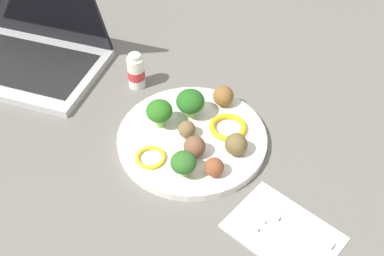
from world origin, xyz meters
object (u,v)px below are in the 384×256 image
at_px(fork, 273,235).
at_px(laptop, 29,49).
at_px(meatball_near_rim, 236,144).
at_px(knife, 286,220).
at_px(plate, 192,139).
at_px(pepper_ring_mid_left, 151,157).
at_px(napkin, 283,232).
at_px(meatball_mid_left, 223,96).
at_px(broccoli_floret_mid_left, 190,102).
at_px(meatball_front_left, 195,147).
at_px(pepper_ring_front_left, 228,127).
at_px(broccoli_floret_mid_right, 183,163).
at_px(broccoli_floret_far_rim, 159,111).
at_px(meatball_back_left, 187,129).
at_px(meatball_front_right, 214,167).
at_px(yogurt_bottle, 136,72).

distance_m(fork, laptop, 0.66).
distance_m(meatball_near_rim, knife, 0.16).
bearing_deg(plate, knife, 177.74).
bearing_deg(pepper_ring_mid_left, knife, -161.03).
bearing_deg(napkin, meatball_mid_left, -26.01).
distance_m(broccoli_floret_mid_left, pepper_ring_mid_left, 0.14).
height_order(meatball_near_rim, meatball_front_left, meatball_near_rim).
height_order(meatball_near_rim, fork, meatball_near_rim).
relative_size(meatball_near_rim, pepper_ring_front_left, 0.58).
bearing_deg(broccoli_floret_mid_right, meatball_mid_left, -64.88).
xyz_separation_m(pepper_ring_mid_left, laptop, (0.41, 0.01, 0.02)).
bearing_deg(fork, broccoli_floret_mid_left, -15.67).
distance_m(broccoli_floret_far_rim, knife, 0.30).
height_order(plate, pepper_ring_front_left, pepper_ring_front_left).
xyz_separation_m(meatball_back_left, knife, (-0.24, 0.00, -0.02)).
height_order(broccoli_floret_mid_right, meatball_front_right, broccoli_floret_mid_right).
bearing_deg(meatball_mid_left, fork, 150.33).
bearing_deg(meatball_front_left, napkin, -179.64).
xyz_separation_m(broccoli_floret_mid_left, meatball_front_left, (-0.08, 0.06, -0.02)).
xyz_separation_m(plate, broccoli_floret_mid_right, (-0.06, 0.07, 0.04)).
relative_size(plate, fork, 2.31).
bearing_deg(broccoli_floret_mid_left, knife, 171.14).
bearing_deg(meatball_back_left, napkin, 175.58).
bearing_deg(laptop, plate, -166.16).
xyz_separation_m(broccoli_floret_mid_left, fork, (-0.28, 0.08, -0.04)).
bearing_deg(meatball_near_rim, plate, 20.07).
xyz_separation_m(broccoli_floret_mid_left, napkin, (-0.29, 0.06, -0.05)).
relative_size(plate, meatball_near_rim, 6.87).
distance_m(broccoli_floret_mid_right, knife, 0.19).
height_order(broccoli_floret_far_rim, laptop, laptop).
bearing_deg(meatball_front_right, meatball_back_left, -14.76).
height_order(meatball_back_left, meatball_front_left, meatball_front_left).
distance_m(broccoli_floret_far_rim, meatball_front_left, 0.10).
bearing_deg(yogurt_bottle, meatball_front_right, 168.92).
xyz_separation_m(meatball_front_left, knife, (-0.20, -0.02, -0.03)).
distance_m(meatball_mid_left, pepper_ring_front_left, 0.07).
bearing_deg(broccoli_floret_mid_right, laptop, 3.52).
relative_size(meatball_back_left, fork, 0.27).
distance_m(meatball_front_left, laptop, 0.46).
bearing_deg(meatball_front_left, meatball_mid_left, -65.21).
bearing_deg(meatball_front_left, knife, -174.78).
xyz_separation_m(meatball_near_rim, meatball_mid_left, (0.11, -0.07, 0.00)).
distance_m(plate, napkin, 0.25).
relative_size(plate, yogurt_bottle, 3.53).
relative_size(meatball_back_left, meatball_front_right, 0.96).
distance_m(broccoli_floret_mid_right, meatball_near_rim, 0.11).
bearing_deg(pepper_ring_front_left, broccoli_floret_mid_left, 20.22).
relative_size(yogurt_bottle, laptop, 0.21).
relative_size(pepper_ring_front_left, knife, 0.48).
bearing_deg(napkin, meatball_back_left, -4.42).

